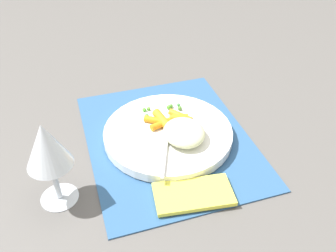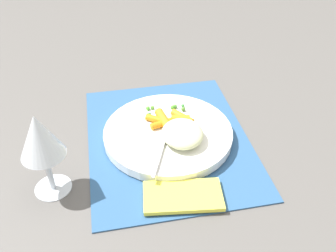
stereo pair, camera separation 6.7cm
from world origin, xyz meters
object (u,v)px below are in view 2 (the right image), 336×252
object	(u,v)px
plate	(168,133)
carrot_portion	(169,119)
napkin	(183,196)
rice_mound	(182,133)
wine_glass	(40,139)
fork	(166,136)

from	to	relation	value
plate	carrot_portion	world-z (taller)	carrot_portion
plate	napkin	xyz separation A→B (m)	(-0.16, 0.01, -0.01)
napkin	carrot_portion	bearing A→B (deg)	-4.19
rice_mound	napkin	size ratio (longest dim) A/B	0.67
rice_mound	wine_glass	xyz separation A→B (m)	(-0.06, 0.25, 0.07)
carrot_portion	rice_mound	bearing A→B (deg)	-166.90
rice_mound	napkin	xyz separation A→B (m)	(-0.13, 0.03, -0.03)
carrot_portion	napkin	bearing A→B (deg)	175.81
fork	napkin	world-z (taller)	fork
carrot_portion	wine_glass	size ratio (longest dim) A/B	0.62
carrot_portion	fork	size ratio (longest dim) A/B	0.54
plate	carrot_portion	bearing A→B (deg)	-17.68
rice_mound	fork	bearing A→B (deg)	63.94
wine_glass	napkin	size ratio (longest dim) A/B	1.19
rice_mound	carrot_portion	distance (m)	0.06
rice_mound	napkin	distance (m)	0.13
plate	carrot_portion	distance (m)	0.03
carrot_portion	fork	distance (m)	0.05
rice_mound	fork	xyz separation A→B (m)	(0.01, 0.03, -0.01)
carrot_portion	napkin	distance (m)	0.19
rice_mound	plate	bearing A→B (deg)	30.98
carrot_portion	napkin	world-z (taller)	carrot_portion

